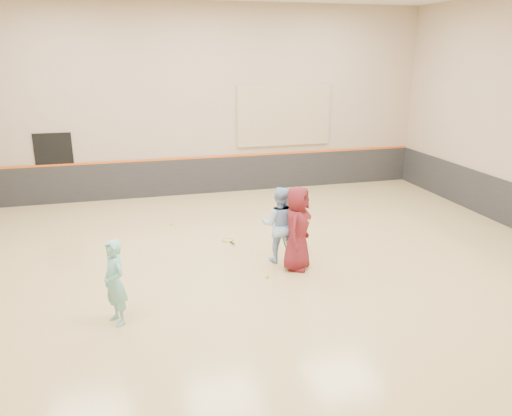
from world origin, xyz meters
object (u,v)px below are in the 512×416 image
object	(u,v)px
girl	(115,283)
spare_racket	(227,239)
instructor	(280,225)
young_man	(297,228)

from	to	relation	value
girl	spare_racket	bearing A→B (deg)	116.71
girl	spare_racket	size ratio (longest dim) A/B	2.20
instructor	spare_racket	bearing A→B (deg)	-38.68
young_man	spare_racket	bearing A→B (deg)	63.64
young_man	spare_racket	size ratio (longest dim) A/B	2.66
instructor	young_man	distance (m)	0.55
instructor	young_man	size ratio (longest dim) A/B	0.93
girl	young_man	xyz separation A→B (m)	(3.78, 1.37, 0.16)
girl	spare_racket	world-z (taller)	girl
instructor	spare_racket	xyz separation A→B (m)	(-0.88, 1.54, -0.82)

